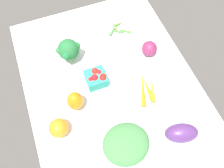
% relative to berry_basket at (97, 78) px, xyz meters
% --- Properties ---
extents(tablecloth, '(1.04, 0.76, 0.02)m').
position_rel_berry_basket_xyz_m(tablecloth, '(0.05, 0.06, -0.04)').
color(tablecloth, white).
rests_on(tablecloth, ground).
extents(berry_basket, '(0.09, 0.09, 0.07)m').
position_rel_berry_basket_xyz_m(berry_basket, '(0.00, 0.00, 0.00)').
color(berry_basket, teal).
rests_on(berry_basket, tablecloth).
extents(leafy_greens_clump, '(0.18, 0.19, 0.06)m').
position_rel_berry_basket_xyz_m(leafy_greens_clump, '(0.32, 0.01, -0.00)').
color(leafy_greens_clump, '#427D45').
rests_on(leafy_greens_clump, tablecloth).
extents(bell_pepper_orange, '(0.10, 0.10, 0.10)m').
position_rel_berry_basket_xyz_m(bell_pepper_orange, '(0.08, -0.12, 0.02)').
color(bell_pepper_orange, orange).
rests_on(bell_pepper_orange, tablecloth).
extents(heirloom_tomato_orange, '(0.08, 0.08, 0.08)m').
position_rel_berry_basket_xyz_m(heirloom_tomato_orange, '(0.17, -0.22, 0.01)').
color(heirloom_tomato_orange, orange).
rests_on(heirloom_tomato_orange, tablecloth).
extents(okra_pile, '(0.09, 0.12, 0.02)m').
position_rel_berry_basket_xyz_m(okra_pile, '(-0.25, 0.20, -0.03)').
color(okra_pile, '#597942').
rests_on(okra_pile, tablecloth).
extents(broccoli_head, '(0.10, 0.11, 0.12)m').
position_rel_berry_basket_xyz_m(broccoli_head, '(-0.16, -0.08, 0.04)').
color(broccoli_head, '#9EBE8A').
rests_on(broccoli_head, tablecloth).
extents(carrot_bunch, '(0.17, 0.12, 0.02)m').
position_rel_berry_basket_xyz_m(carrot_bunch, '(0.12, 0.20, -0.02)').
color(carrot_bunch, orange).
rests_on(carrot_bunch, tablecloth).
extents(eggplant, '(0.11, 0.15, 0.08)m').
position_rel_berry_basket_xyz_m(eggplant, '(0.36, 0.23, 0.01)').
color(eggplant, '#542F6E').
rests_on(eggplant, tablecloth).
extents(red_onion_near_basket, '(0.07, 0.07, 0.07)m').
position_rel_berry_basket_xyz_m(red_onion_near_basket, '(-0.06, 0.29, 0.00)').
color(red_onion_near_basket, '#7D2651').
rests_on(red_onion_near_basket, tablecloth).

